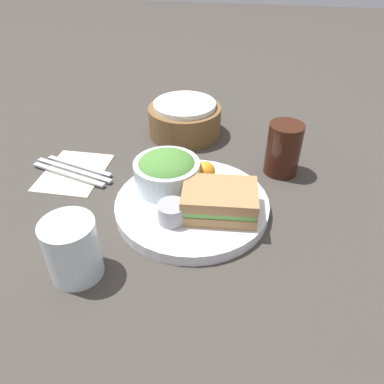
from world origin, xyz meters
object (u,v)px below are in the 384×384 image
sandwich (219,201)px  salad_bowl (167,171)px  dressing_cup (172,213)px  knife (74,170)px  drink_glass (283,149)px  fork (68,174)px  plate (192,205)px  spoon (79,166)px  water_glass (72,249)px  bread_basket (185,119)px

sandwich → salad_bowl: 0.13m
dressing_cup → knife: (-0.25, 0.14, -0.03)m
dressing_cup → drink_glass: size_ratio=0.45×
sandwich → dressing_cup: 0.09m
dressing_cup → fork: bearing=154.1°
plate → sandwich: bearing=-23.7°
drink_glass → plate: bearing=-136.0°
fork → spoon: 0.04m
sandwich → water_glass: 0.26m
sandwich → salad_bowl: size_ratio=1.08×
plate → dressing_cup: 0.07m
spoon → bread_basket: bearing=-119.2°
dressing_cup → fork: size_ratio=0.27×
salad_bowl → water_glass: (-0.10, -0.22, -0.00)m
water_glass → drink_glass: bearing=47.2°
spoon → dressing_cup: bearing=163.4°
salad_bowl → knife: salad_bowl is taller
bread_basket → spoon: bread_basket is taller
fork → plate: bearing=-176.4°
fork → water_glass: water_glass is taller
plate → fork: bearing=167.4°
sandwich → spoon: 0.35m
drink_glass → spoon: (-0.44, -0.06, -0.05)m
salad_bowl → drink_glass: (0.22, 0.12, 0.00)m
fork → dressing_cup: bearing=170.3°
plate → drink_glass: (0.17, 0.16, 0.05)m
salad_bowl → fork: bearing=174.1°
spoon → drink_glass: bearing=-155.4°
plate → sandwich: size_ratio=2.09×
drink_glass → bread_basket: bearing=150.5°
knife → spoon: (0.01, 0.02, 0.00)m
sandwich → bread_basket: 0.34m
plate → salad_bowl: salad_bowl is taller
drink_glass → fork: size_ratio=0.60×
dressing_cup → fork: (-0.26, 0.12, -0.03)m
dressing_cup → spoon: size_ratio=0.30×
plate → bread_basket: (-0.07, 0.30, 0.03)m
drink_glass → spoon: size_ratio=0.66×
fork → sandwich: bearing=-178.3°
spoon → fork: bearing=90.0°
sandwich → water_glass: water_glass is taller
knife → spoon: same height
drink_glass → water_glass: bearing=-132.8°
salad_bowl → knife: bearing=169.5°
knife → water_glass: bearing=131.4°
dressing_cup → bread_basket: bread_basket is taller
knife → water_glass: water_glass is taller
dressing_cup → salad_bowl: bearing=107.4°
water_glass → knife: bearing=115.3°
drink_glass → fork: (-0.45, -0.10, -0.05)m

